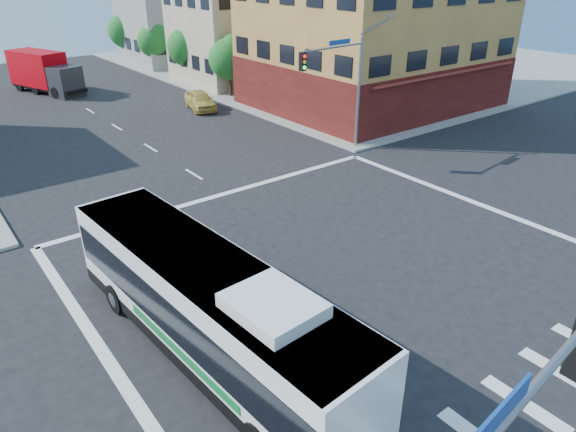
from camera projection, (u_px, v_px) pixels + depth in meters
ground at (350, 270)px, 20.37m from camera, size 120.00×120.00×0.00m
sidewalk_ne at (359, 60)px, 64.37m from camera, size 50.00×50.00×0.15m
corner_building_ne at (375, 33)px, 41.84m from camera, size 18.10×15.44×14.00m
building_east_near at (241, 35)px, 51.84m from camera, size 12.06×10.06×9.00m
building_east_far at (178, 19)px, 61.58m from camera, size 12.06×10.06×10.00m
signal_mast_ne at (342, 74)px, 30.69m from camera, size 7.91×1.13×8.07m
street_tree_a at (230, 57)px, 45.16m from camera, size 3.60×3.60×5.53m
street_tree_b at (188, 44)px, 50.78m from camera, size 3.80×3.80×5.79m
street_tree_c at (154, 39)px, 56.60m from camera, size 3.40×3.40×5.29m
street_tree_d at (126, 29)px, 62.11m from camera, size 4.00×4.00×6.03m
transit_bus at (208, 306)px, 15.24m from camera, size 3.52×12.51×3.66m
box_truck at (45, 73)px, 47.64m from camera, size 4.99×8.56×3.71m
parked_car at (200, 100)px, 42.52m from camera, size 2.80×4.84×1.55m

